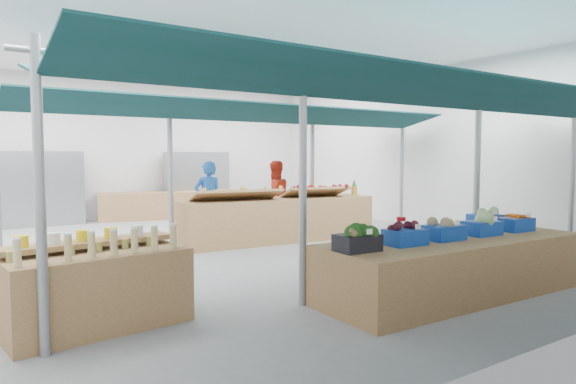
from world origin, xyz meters
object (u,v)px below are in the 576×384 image
veg_counter (454,267)px  fruit_counter (278,220)px  vendor_left (208,200)px  vendor_right (275,197)px  bottle_shelf (97,287)px  crate_stack (480,237)px

veg_counter → fruit_counter: (0.46, 5.12, 0.09)m
veg_counter → vendor_left: bearing=98.3°
vendor_left → vendor_right: bearing=-175.7°
bottle_shelf → vendor_left: (3.62, 4.88, 0.43)m
veg_counter → vendor_left: 6.28m
veg_counter → fruit_counter: 5.14m
crate_stack → vendor_right: size_ratio=0.33×
fruit_counter → vendor_left: (-1.20, 1.10, 0.41)m
bottle_shelf → veg_counter: size_ratio=0.49×
fruit_counter → veg_counter: bearing=-90.8°
bottle_shelf → veg_counter: bearing=-23.0°
bottle_shelf → crate_stack: size_ratio=3.35×
veg_counter → crate_stack: 3.54m
fruit_counter → crate_stack: fruit_counter is taller
vendor_right → veg_counter: bearing=84.7°
bottle_shelf → vendor_left: size_ratio=1.11×
vendor_left → crate_stack: bearing=134.9°
bottle_shelf → vendor_right: 7.31m
veg_counter → bottle_shelf: bearing=164.5°
crate_stack → fruit_counter: bearing=127.9°
bottle_shelf → crate_stack: bottle_shelf is taller
veg_counter → vendor_right: 6.33m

